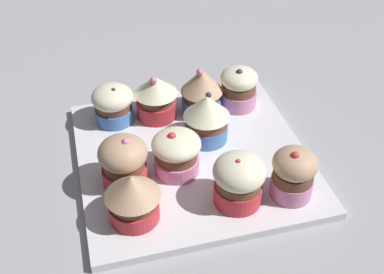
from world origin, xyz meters
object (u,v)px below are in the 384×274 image
at_px(cupcake_1, 202,90).
at_px(cupcake_3, 113,104).
at_px(cupcake_0, 239,87).
at_px(cupcake_4, 207,117).
at_px(baking_tray, 192,157).
at_px(cupcake_8, 239,180).
at_px(cupcake_7, 293,173).
at_px(cupcake_5, 176,152).
at_px(cupcake_9, 133,196).
at_px(cupcake_6, 123,161).
at_px(cupcake_2, 156,96).

bearing_deg(cupcake_1, cupcake_3, -3.95).
xyz_separation_m(cupcake_0, cupcake_4, (0.07, 0.07, 0.00)).
distance_m(baking_tray, cupcake_8, 0.11).
xyz_separation_m(cupcake_3, cupcake_4, (-0.12, 0.08, 0.01)).
bearing_deg(cupcake_4, cupcake_7, 118.30).
relative_size(cupcake_5, cupcake_9, 0.96).
distance_m(cupcake_4, cupcake_6, 0.14).
relative_size(baking_tray, cupcake_9, 4.61).
distance_m(cupcake_2, cupcake_4, 0.09).
height_order(cupcake_0, cupcake_3, cupcake_0).
relative_size(cupcake_5, cupcake_8, 0.90).
relative_size(cupcake_0, cupcake_6, 0.92).
distance_m(cupcake_0, cupcake_3, 0.19).
bearing_deg(cupcake_2, baking_tray, 106.63).
bearing_deg(cupcake_1, cupcake_8, 87.69).
distance_m(cupcake_6, cupcake_8, 0.15).
relative_size(baking_tray, cupcake_7, 4.21).
distance_m(baking_tray, cupcake_0, 0.14).
bearing_deg(cupcake_0, cupcake_5, 43.90).
relative_size(cupcake_6, cupcake_8, 1.04).
bearing_deg(cupcake_9, cupcake_7, 176.77).
xyz_separation_m(baking_tray, cupcake_6, (0.10, 0.03, 0.04)).
bearing_deg(cupcake_4, baking_tray, 44.31).
bearing_deg(baking_tray, cupcake_0, -136.26).
height_order(cupcake_0, cupcake_4, cupcake_4).
bearing_deg(cupcake_8, cupcake_3, -58.36).
height_order(baking_tray, cupcake_0, cupcake_0).
relative_size(cupcake_0, cupcake_3, 1.12).
bearing_deg(cupcake_9, cupcake_4, -135.35).
bearing_deg(cupcake_8, cupcake_1, -92.31).
height_order(cupcake_1, cupcake_5, cupcake_1).
bearing_deg(cupcake_3, cupcake_6, 88.14).
distance_m(cupcake_5, cupcake_7, 0.15).
height_order(cupcake_6, cupcake_8, cupcake_6).
xyz_separation_m(cupcake_0, cupcake_9, (0.20, 0.19, 0.00)).
xyz_separation_m(cupcake_3, cupcake_7, (-0.20, 0.21, 0.01)).
distance_m(baking_tray, cupcake_1, 0.11).
bearing_deg(cupcake_0, cupcake_8, 71.12).
relative_size(cupcake_0, cupcake_5, 1.06).
relative_size(cupcake_1, cupcake_2, 1.06).
bearing_deg(cupcake_0, cupcake_9, 44.24).
xyz_separation_m(cupcake_8, cupcake_9, (0.13, -0.00, -0.00)).
bearing_deg(cupcake_7, cupcake_4, -61.70).
height_order(cupcake_1, cupcake_7, cupcake_1).
bearing_deg(cupcake_7, baking_tray, -46.59).
distance_m(cupcake_5, cupcake_8, 0.10).
relative_size(cupcake_0, cupcake_9, 1.02).
relative_size(cupcake_2, cupcake_9, 1.08).
distance_m(baking_tray, cupcake_9, 0.14).
bearing_deg(cupcake_4, cupcake_8, 91.64).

